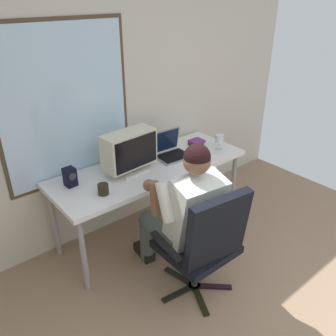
% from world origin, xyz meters
% --- Properties ---
extents(wall_rear, '(4.42, 0.08, 2.87)m').
position_xyz_m(wall_rear, '(-0.03, 2.65, 1.43)').
color(wall_rear, beige).
rests_on(wall_rear, ground).
extents(desk, '(1.84, 0.68, 0.73)m').
position_xyz_m(desk, '(0.04, 2.25, 0.67)').
color(desk, gray).
rests_on(desk, ground).
extents(office_chair, '(0.64, 0.62, 0.98)m').
position_xyz_m(office_chair, '(-0.16, 1.34, 0.54)').
color(office_chair, black).
rests_on(office_chair, ground).
extents(person_seated, '(0.56, 0.84, 1.25)m').
position_xyz_m(person_seated, '(-0.13, 1.60, 0.65)').
color(person_seated, '#444E48').
rests_on(person_seated, ground).
extents(crt_monitor, '(0.48, 0.24, 0.37)m').
position_xyz_m(crt_monitor, '(-0.17, 2.27, 0.94)').
color(crt_monitor, beige).
rests_on(crt_monitor, desk).
extents(laptop, '(0.33, 0.30, 0.24)m').
position_xyz_m(laptop, '(0.31, 2.31, 0.80)').
color(laptop, gray).
rests_on(laptop, desk).
extents(wine_glass, '(0.08, 0.08, 0.15)m').
position_xyz_m(wine_glass, '(0.77, 2.10, 0.84)').
color(wine_glass, silver).
rests_on(wine_glass, desk).
extents(desk_speaker, '(0.09, 0.10, 0.16)m').
position_xyz_m(desk_speaker, '(-0.68, 2.38, 0.81)').
color(desk_speaker, black).
rests_on(desk_speaker, desk).
extents(book_stack, '(0.15, 0.13, 0.05)m').
position_xyz_m(book_stack, '(0.68, 2.33, 0.76)').
color(book_stack, black).
rests_on(book_stack, desk).
extents(coffee_mug, '(0.09, 0.09, 0.09)m').
position_xyz_m(coffee_mug, '(-0.54, 2.10, 0.78)').
color(coffee_mug, black).
rests_on(coffee_mug, desk).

